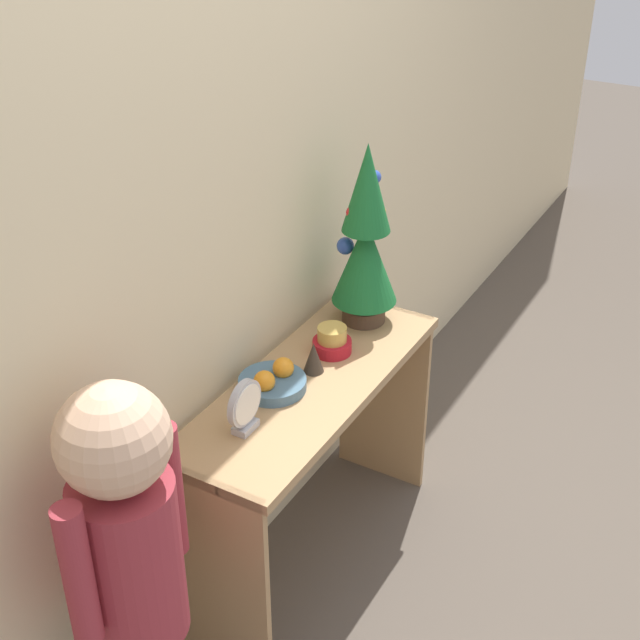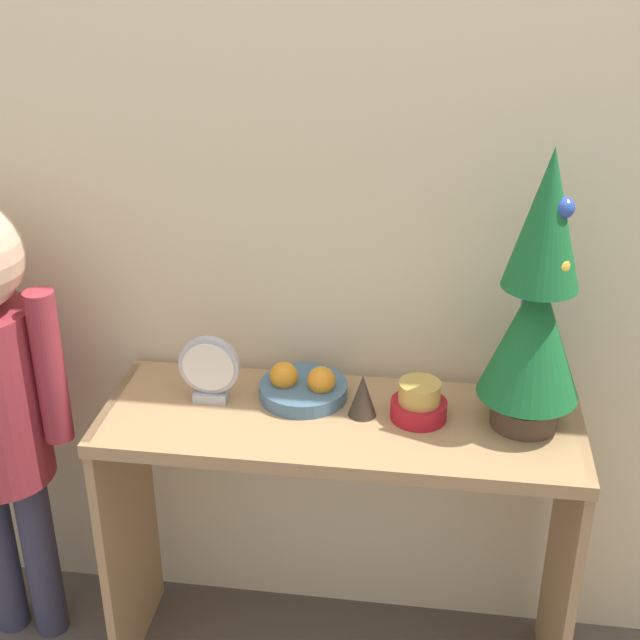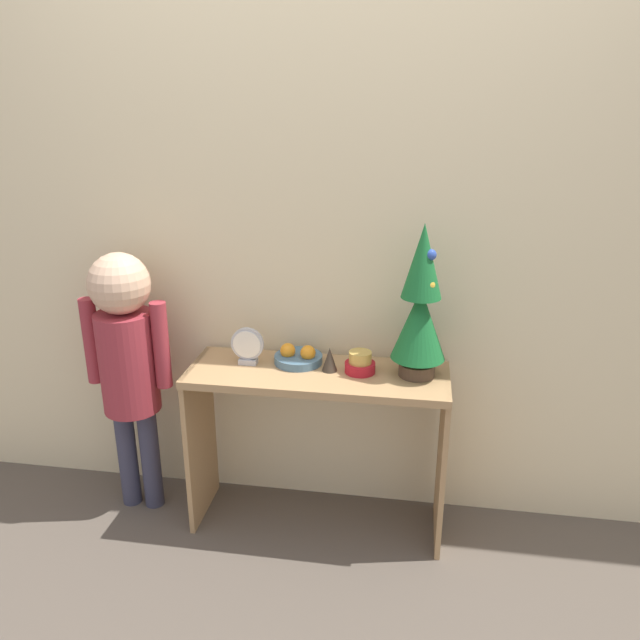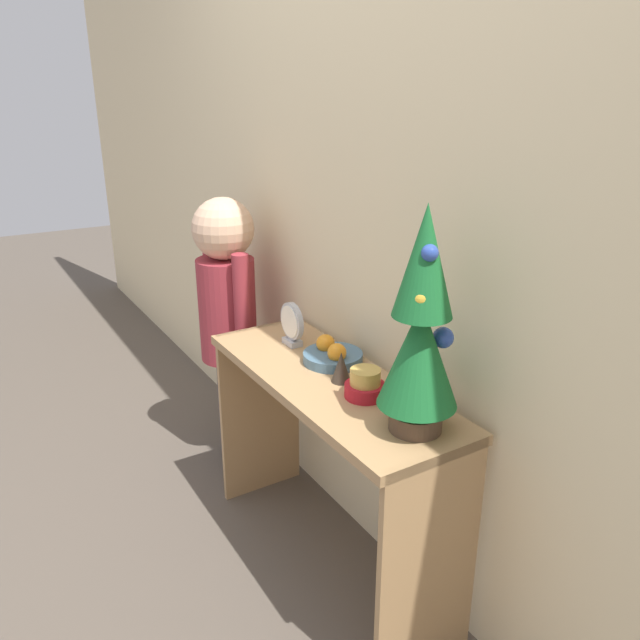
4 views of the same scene
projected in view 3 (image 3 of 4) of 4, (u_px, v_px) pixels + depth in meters
ground_plane at (310, 549)px, 2.44m from camera, size 12.00×12.00×0.00m
back_wall at (327, 213)px, 2.38m from camera, size 7.00×0.05×2.50m
console_table at (318, 410)px, 2.43m from camera, size 1.00×0.35×0.68m
mini_tree at (420, 306)px, 2.25m from camera, size 0.20×0.20×0.58m
fruit_bowl at (298, 357)px, 2.44m from camera, size 0.19×0.19×0.08m
singing_bowl at (360, 363)px, 2.35m from camera, size 0.12×0.12×0.08m
desk_clock at (247, 346)px, 2.42m from camera, size 0.13×0.04×0.15m
figurine at (330, 359)px, 2.36m from camera, size 0.06×0.06×0.09m
child_figure at (127, 351)px, 2.48m from camera, size 0.36×0.24×1.11m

